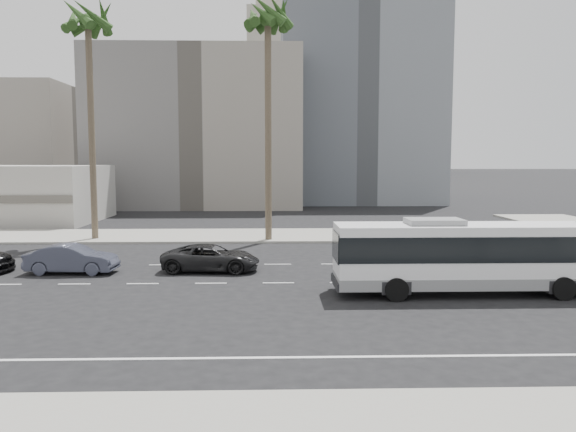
{
  "coord_description": "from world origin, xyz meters",
  "views": [
    {
      "loc": [
        -3.23,
        -24.48,
        5.42
      ],
      "look_at": [
        -2.47,
        4.0,
        2.61
      ],
      "focal_mm": 34.95,
      "sensor_mm": 36.0,
      "label": 1
    }
  ],
  "objects_px": {
    "car_b": "(72,259)",
    "city_bus": "(467,254)",
    "car_a": "(211,258)",
    "palm_mid": "(88,27)",
    "palm_near": "(268,23)"
  },
  "relations": [
    {
      "from": "car_b",
      "to": "city_bus",
      "type": "bearing_deg",
      "value": -102.33
    },
    {
      "from": "car_a",
      "to": "car_b",
      "type": "distance_m",
      "value": 6.66
    },
    {
      "from": "car_b",
      "to": "palm_mid",
      "type": "height_order",
      "value": "palm_mid"
    },
    {
      "from": "palm_near",
      "to": "palm_mid",
      "type": "xyz_separation_m",
      "value": [
        -11.87,
        0.81,
        -0.1
      ]
    },
    {
      "from": "city_bus",
      "to": "car_a",
      "type": "height_order",
      "value": "city_bus"
    },
    {
      "from": "city_bus",
      "to": "car_b",
      "type": "bearing_deg",
      "value": 165.11
    },
    {
      "from": "palm_near",
      "to": "car_a",
      "type": "bearing_deg",
      "value": -105.21
    },
    {
      "from": "car_b",
      "to": "palm_mid",
      "type": "distance_m",
      "value": 17.81
    },
    {
      "from": "car_a",
      "to": "palm_near",
      "type": "xyz_separation_m",
      "value": [
        2.76,
        10.16,
        13.66
      ]
    },
    {
      "from": "city_bus",
      "to": "palm_mid",
      "type": "distance_m",
      "value": 28.59
    },
    {
      "from": "city_bus",
      "to": "palm_mid",
      "type": "bearing_deg",
      "value": 141.36
    },
    {
      "from": "city_bus",
      "to": "car_a",
      "type": "distance_m",
      "value": 12.1
    },
    {
      "from": "car_b",
      "to": "palm_near",
      "type": "distance_m",
      "value": 19.62
    },
    {
      "from": "city_bus",
      "to": "car_a",
      "type": "relative_size",
      "value": 2.26
    },
    {
      "from": "car_a",
      "to": "car_b",
      "type": "relative_size",
      "value": 1.11
    }
  ]
}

